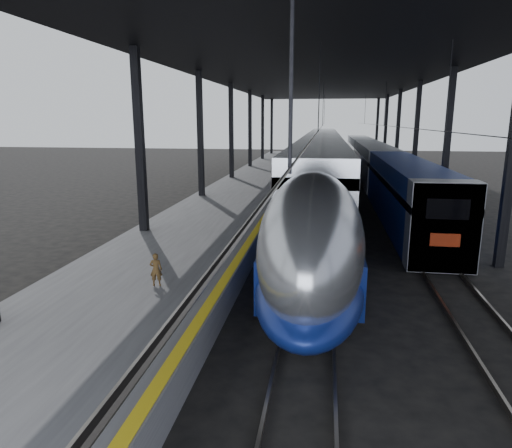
# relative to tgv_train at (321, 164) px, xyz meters

# --- Properties ---
(ground) EXTENTS (160.00, 160.00, 0.00)m
(ground) POSITION_rel_tgv_train_xyz_m (-2.00, -26.43, -2.16)
(ground) COLOR black
(ground) RESTS_ON ground
(platform) EXTENTS (6.00, 80.00, 1.00)m
(platform) POSITION_rel_tgv_train_xyz_m (-5.50, -6.43, -1.66)
(platform) COLOR #4C4C4F
(platform) RESTS_ON ground
(yellow_strip) EXTENTS (0.30, 80.00, 0.01)m
(yellow_strip) POSITION_rel_tgv_train_xyz_m (-2.70, -6.43, -1.16)
(yellow_strip) COLOR gold
(yellow_strip) RESTS_ON platform
(rails) EXTENTS (6.52, 80.00, 0.16)m
(rails) POSITION_rel_tgv_train_xyz_m (2.50, -6.43, -2.08)
(rails) COLOR slate
(rails) RESTS_ON ground
(canopy) EXTENTS (18.00, 75.00, 9.47)m
(canopy) POSITION_rel_tgv_train_xyz_m (-0.10, -6.43, 6.95)
(canopy) COLOR black
(canopy) RESTS_ON ground
(tgv_train) EXTENTS (3.23, 65.20, 4.62)m
(tgv_train) POSITION_rel_tgv_train_xyz_m (0.00, 0.00, 0.00)
(tgv_train) COLOR #ABADB2
(tgv_train) RESTS_ON ground
(second_train) EXTENTS (2.65, 56.05, 3.65)m
(second_train) POSITION_rel_tgv_train_xyz_m (5.00, 4.33, -0.31)
(second_train) COLOR navy
(second_train) RESTS_ON ground
(child) EXTENTS (0.42, 0.31, 1.03)m
(child) POSITION_rel_tgv_train_xyz_m (-4.66, -28.23, -0.65)
(child) COLOR #533B1B
(child) RESTS_ON platform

